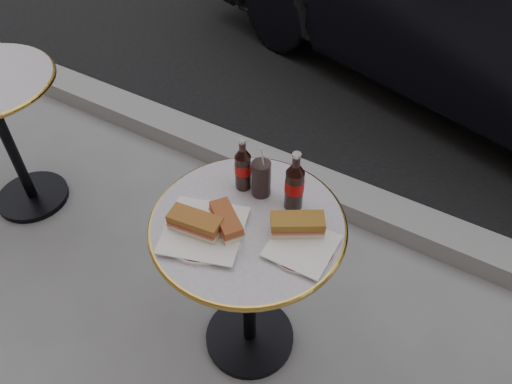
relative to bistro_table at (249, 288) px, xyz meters
The scene contains 12 objects.
ground 0.37m from the bistro_table, ahead, with size 80.00×80.00×0.00m, color gray.
curb 0.95m from the bistro_table, 90.00° to the left, with size 40.00×0.20×0.12m, color gray.
bistro_table is the anchor object (origin of this frame).
bistro_table_second 1.40m from the bistro_table, behind, with size 0.62×0.62×0.73m, color #BAB2C4, non-canonical shape.
plate_left 0.40m from the bistro_table, 129.83° to the right, with size 0.25×0.25×0.01m, color white.
plate_right 0.42m from the bistro_table, ahead, with size 0.19×0.19×0.01m, color silver.
sandwich_left_a 0.44m from the bistro_table, 132.72° to the right, with size 0.16×0.07×0.06m, color #9A5A27.
sandwich_left_b 0.41m from the bistro_table, 121.43° to the right, with size 0.14×0.07×0.05m, color #984A26.
sandwich_right 0.43m from the bistro_table, 13.20° to the left, with size 0.16×0.07×0.06m, color #966426.
cola_bottle_left 0.49m from the bistro_table, 126.86° to the left, with size 0.06×0.06×0.20m, color black, non-canonical shape.
cola_bottle_right 0.50m from the bistro_table, 56.22° to the left, with size 0.06×0.06×0.22m, color black, non-canonical shape.
cola_glass 0.45m from the bistro_table, 102.47° to the left, with size 0.07×0.07×0.13m, color black.
Camera 1 is at (0.55, -0.86, 1.90)m, focal length 35.00 mm.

